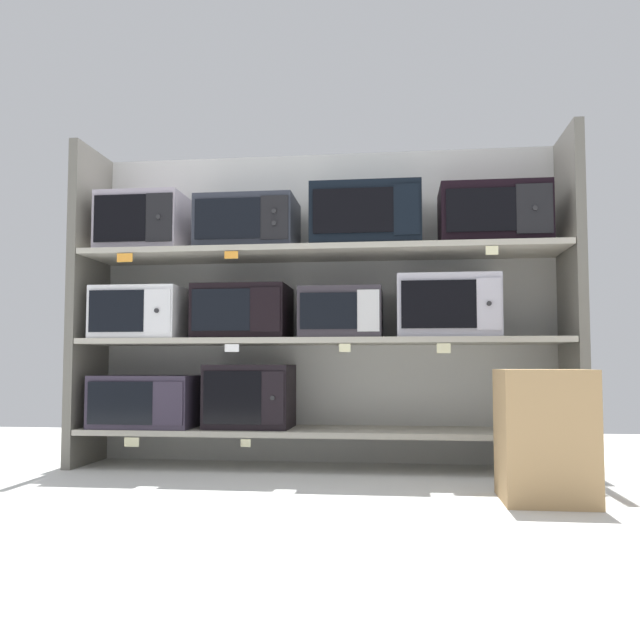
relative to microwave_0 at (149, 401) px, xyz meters
The scene contains 26 objects.
ground 1.42m from the microwave_0, 46.41° to the right, with size 6.56×6.00×0.02m, color silver.
back_panel 1.12m from the microwave_0, 14.56° to the left, with size 2.76×0.04×1.77m, color #B2B2AD.
upright_left 0.65m from the microwave_0, behind, with size 0.05×0.44×1.77m, color #68645B.
upright_right 2.32m from the microwave_0, ahead, with size 0.05×0.44×1.77m, color #68645B.
shelf_0 0.96m from the microwave_0, ahead, with size 2.56×0.44×0.03m, color #ADA899.
microwave_0 is the anchor object (origin of this frame).
microwave_1 0.57m from the microwave_0, ahead, with size 0.45×0.36×0.34m.
price_tag_0 0.30m from the microwave_0, 90.46° to the right, with size 0.08×0.00×0.05m, color beige.
price_tag_1 0.67m from the microwave_0, 20.37° to the right, with size 0.05×0.00×0.04m, color beige.
shelf_1 1.00m from the microwave_0, ahead, with size 2.56×0.44×0.03m, color #ADA899.
microwave_2 0.48m from the microwave_0, behind, with size 0.47×0.44×0.28m.
microwave_3 0.71m from the microwave_0, ahead, with size 0.50×0.39×0.29m.
microwave_4 1.17m from the microwave_0, ahead, with size 0.43×0.43×0.26m.
microwave_5 1.70m from the microwave_0, ahead, with size 0.52×0.38×0.32m.
price_tag_2 0.63m from the microwave_0, 23.03° to the right, with size 0.07×0.00×0.04m, color white.
price_tag_3 1.16m from the microwave_0, 11.40° to the right, with size 0.06×0.00×0.04m, color beige.
price_tag_4 1.63m from the microwave_0, ahead, with size 0.07×0.00×0.05m, color beige.
shelf_2 1.24m from the microwave_0, ahead, with size 2.56×0.44×0.03m, color #ADA899.
microwave_6 0.98m from the microwave_0, behind, with size 0.46×0.37×0.33m.
microwave_7 1.11m from the microwave_0, ahead, with size 0.53×0.39×0.29m.
microwave_8 1.55m from the microwave_0, ahead, with size 0.58×0.42×0.33m.
microwave_9 2.11m from the microwave_0, ahead, with size 0.56×0.37×0.31m.
price_tag_5 0.79m from the microwave_0, 104.77° to the right, with size 0.08×0.00×0.05m, color orange.
price_tag_6 0.95m from the microwave_0, 23.33° to the right, with size 0.07×0.00×0.04m, color orange.
price_tag_7 1.99m from the microwave_0, ahead, with size 0.06×0.00×0.04m, color beige.
shipping_carton 2.09m from the microwave_0, 20.88° to the right, with size 0.36×0.36×0.53m, color tan.
Camera 1 is at (0.42, -3.56, 0.55)m, focal length 37.51 mm.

